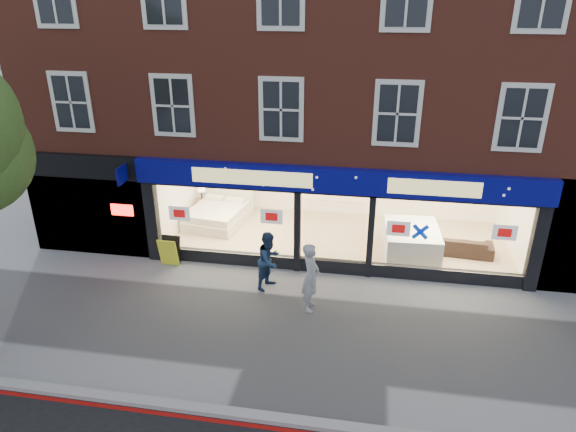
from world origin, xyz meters
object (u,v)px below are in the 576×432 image
(pedestrian_blue, at_px, (269,260))
(display_bed, at_px, (218,214))
(sofa, at_px, (461,245))
(mattress_stack, at_px, (411,240))
(pedestrian_grey, at_px, (311,277))
(a_board, at_px, (170,251))

(pedestrian_blue, bearing_deg, display_bed, 58.54)
(sofa, bearing_deg, mattress_stack, 10.24)
(display_bed, xyz_separation_m, pedestrian_grey, (3.88, -4.64, 0.48))
(display_bed, relative_size, mattress_stack, 1.15)
(a_board, bearing_deg, sofa, 15.63)
(a_board, xyz_separation_m, pedestrian_grey, (4.50, -1.61, 0.48))
(sofa, xyz_separation_m, pedestrian_blue, (-5.52, -2.79, 0.46))
(mattress_stack, bearing_deg, pedestrian_grey, -127.99)
(mattress_stack, relative_size, a_board, 2.35)
(mattress_stack, distance_m, pedestrian_blue, 4.80)
(display_bed, distance_m, pedestrian_blue, 4.61)
(sofa, height_order, pedestrian_grey, pedestrian_grey)
(sofa, height_order, pedestrian_blue, pedestrian_blue)
(mattress_stack, xyz_separation_m, sofa, (1.52, 0.16, -0.12))
(a_board, relative_size, pedestrian_grey, 0.49)
(display_bed, relative_size, pedestrian_blue, 1.46)
(mattress_stack, height_order, pedestrian_grey, pedestrian_grey)
(display_bed, bearing_deg, pedestrian_blue, -46.95)
(pedestrian_grey, bearing_deg, display_bed, 42.14)
(sofa, xyz_separation_m, a_board, (-8.76, -2.05, 0.07))
(mattress_stack, distance_m, sofa, 1.54)
(mattress_stack, relative_size, pedestrian_grey, 1.15)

